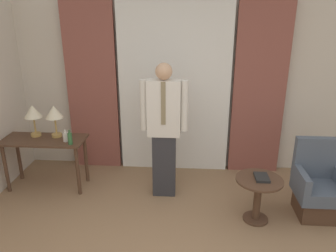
% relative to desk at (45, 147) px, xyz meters
% --- Properties ---
extents(wall_back, '(10.00, 0.06, 2.70)m').
position_rel_desk_xyz_m(wall_back, '(1.75, 0.84, 0.75)').
color(wall_back, beige).
rests_on(wall_back, ground_plane).
extents(curtain_sheer_center, '(1.64, 0.06, 2.58)m').
position_rel_desk_xyz_m(curtain_sheer_center, '(1.75, 0.71, 0.69)').
color(curtain_sheer_center, white).
rests_on(curtain_sheer_center, ground_plane).
extents(curtain_drape_left, '(0.75, 0.06, 2.58)m').
position_rel_desk_xyz_m(curtain_drape_left, '(0.51, 0.71, 0.69)').
color(curtain_drape_left, brown).
rests_on(curtain_drape_left, ground_plane).
extents(curtain_drape_right, '(0.75, 0.06, 2.58)m').
position_rel_desk_xyz_m(curtain_drape_right, '(2.99, 0.71, 0.69)').
color(curtain_drape_right, brown).
rests_on(curtain_drape_right, ground_plane).
extents(desk, '(1.12, 0.48, 0.73)m').
position_rel_desk_xyz_m(desk, '(0.00, 0.00, 0.00)').
color(desk, '#4C3323').
rests_on(desk, ground_plane).
extents(table_lamp_left, '(0.24, 0.24, 0.45)m').
position_rel_desk_xyz_m(table_lamp_left, '(-0.15, 0.10, 0.46)').
color(table_lamp_left, tan).
rests_on(table_lamp_left, desk).
extents(table_lamp_right, '(0.24, 0.24, 0.45)m').
position_rel_desk_xyz_m(table_lamp_right, '(0.15, 0.10, 0.46)').
color(table_lamp_right, tan).
rests_on(table_lamp_right, desk).
extents(bottle_near_edge, '(0.06, 0.06, 0.20)m').
position_rel_desk_xyz_m(bottle_near_edge, '(0.43, -0.15, 0.21)').
color(bottle_near_edge, '#336638').
rests_on(bottle_near_edge, desk).
extents(bottle_by_lamp, '(0.07, 0.07, 0.16)m').
position_rel_desk_xyz_m(bottle_by_lamp, '(0.34, -0.06, 0.19)').
color(bottle_by_lamp, silver).
rests_on(bottle_by_lamp, desk).
extents(person, '(0.60, 0.21, 1.80)m').
position_rel_desk_xyz_m(person, '(1.66, -0.09, 0.38)').
color(person, '#2D2D33').
rests_on(person, ground_plane).
extents(armchair, '(0.55, 0.54, 0.94)m').
position_rel_desk_xyz_m(armchair, '(3.57, -0.41, -0.26)').
color(armchair, '#4C3323').
rests_on(armchair, ground_plane).
extents(side_table, '(0.55, 0.55, 0.55)m').
position_rel_desk_xyz_m(side_table, '(2.81, -0.60, -0.23)').
color(side_table, '#4C3323').
rests_on(side_table, ground_plane).
extents(book, '(0.16, 0.23, 0.03)m').
position_rel_desk_xyz_m(book, '(2.84, -0.59, -0.03)').
color(book, black).
rests_on(book, side_table).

